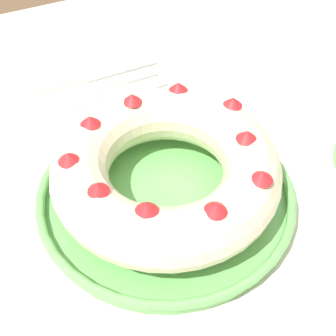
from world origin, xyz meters
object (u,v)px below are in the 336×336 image
Objects in this scene: fork at (108,85)px; serving_knife at (84,79)px; serving_dish at (168,194)px; cake_knife at (104,99)px; bundt_cake at (168,168)px.

fork is 0.05m from serving_knife.
serving_dish is 0.24m from cake_knife.
serving_dish is 1.18× the size of bundt_cake.
serving_knife is at bearing -135.40° from fork.
fork is 1.06× the size of cake_knife.
serving_dish is 1.62× the size of fork.
fork is (-0.28, 0.02, -0.06)m from bundt_cake.
serving_dish is at bearing 24.85° from bundt_cake.
fork is at bearing 153.96° from cake_knife.
serving_dish is 0.05m from bundt_cake.
serving_dish is 0.31m from serving_knife.
serving_knife is (-0.31, -0.01, -0.01)m from serving_dish.
serving_dish reaches higher than fork.
fork is 0.87× the size of serving_knife.
serving_dish reaches higher than cake_knife.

